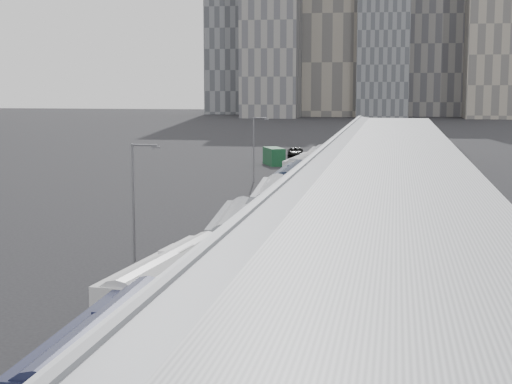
% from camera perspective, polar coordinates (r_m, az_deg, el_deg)
% --- Properties ---
extents(sidewalk, '(10.00, 170.00, 0.12)m').
position_cam_1_polar(sidewalk, '(62.89, 5.96, -3.74)').
color(sidewalk, gray).
rests_on(sidewalk, ground).
extents(lane_line, '(0.12, 160.00, 0.02)m').
position_cam_1_polar(lane_line, '(64.48, -3.40, -3.47)').
color(lane_line, gold).
rests_on(lane_line, ground).
extents(depot, '(12.45, 160.40, 7.20)m').
position_cam_1_polar(depot, '(62.15, 9.68, -0.71)').
color(depot, gray).
rests_on(depot, ground).
extents(bus_1, '(2.87, 12.74, 3.71)m').
position_cam_1_polar(bus_1, '(31.95, -11.04, -12.50)').
color(bus_1, '#171A34').
rests_on(bus_1, ground).
extents(bus_2, '(3.90, 13.03, 3.75)m').
position_cam_1_polar(bus_2, '(42.23, -6.33, -7.34)').
color(bus_2, silver).
rests_on(bus_2, ground).
extents(bus_3, '(3.85, 13.10, 3.77)m').
position_cam_1_polar(bus_3, '(56.27, -1.53, -3.47)').
color(bus_3, slate).
rests_on(bus_3, ground).
extents(bus_4, '(3.93, 13.93, 4.02)m').
position_cam_1_polar(bus_4, '(69.67, 1.23, -1.20)').
color(bus_4, '#A4A6AE').
rests_on(bus_4, ground).
extents(bus_5, '(3.01, 13.54, 3.96)m').
position_cam_1_polar(bus_5, '(84.81, 2.69, 0.38)').
color(bus_5, '#151E30').
rests_on(bus_5, ground).
extents(bus_6, '(4.00, 13.82, 3.98)m').
position_cam_1_polar(bus_6, '(98.91, 3.60, 1.44)').
color(bus_6, '#BABABD').
rests_on(bus_6, ground).
extents(bus_7, '(2.83, 12.69, 3.70)m').
position_cam_1_polar(bus_7, '(112.50, 4.54, 2.13)').
color(bus_7, gray).
rests_on(bus_7, ground).
extents(tree_1, '(2.17, 2.17, 4.09)m').
position_cam_1_polar(tree_1, '(41.41, -0.78, -5.59)').
color(tree_1, black).
rests_on(tree_1, ground).
extents(tree_2, '(1.56, 1.56, 4.67)m').
position_cam_1_polar(tree_2, '(66.92, 3.74, 0.26)').
color(tree_2, black).
rests_on(tree_2, ground).
extents(tree_3, '(1.79, 1.79, 4.22)m').
position_cam_1_polar(tree_3, '(83.86, 4.96, 1.40)').
color(tree_3, black).
rests_on(tree_3, ground).
extents(street_lamp_near, '(2.04, 0.22, 8.55)m').
position_cam_1_polar(street_lamp_near, '(55.42, -8.73, -0.20)').
color(street_lamp_near, '#59595E').
rests_on(street_lamp_near, ground).
extents(street_lamp_far, '(2.04, 0.22, 8.47)m').
position_cam_1_polar(street_lamp_far, '(102.12, -0.06, 3.48)').
color(street_lamp_far, '#59595E').
rests_on(street_lamp_far, ground).
extents(shipping_container, '(4.37, 6.13, 2.75)m').
position_cam_1_polar(shipping_container, '(124.39, 1.31, 2.61)').
color(shipping_container, '#123B21').
rests_on(shipping_container, ground).
extents(suv, '(3.57, 6.37, 1.68)m').
position_cam_1_polar(suv, '(139.05, 2.88, 2.92)').
color(suv, black).
rests_on(suv, ground).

